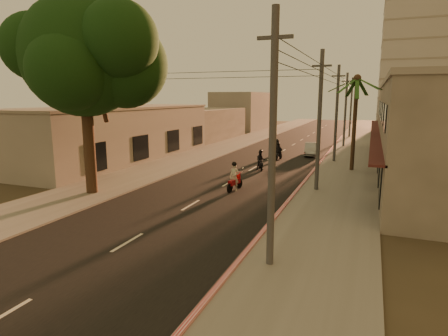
% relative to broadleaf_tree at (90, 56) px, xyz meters
% --- Properties ---
extents(ground, '(160.00, 160.00, 0.00)m').
position_rel_broadleaf_tree_xyz_m(ground, '(6.61, -2.14, -8.48)').
color(ground, '#383023').
rests_on(ground, ground).
extents(road, '(10.00, 140.00, 0.02)m').
position_rel_broadleaf_tree_xyz_m(road, '(6.61, 17.86, -8.47)').
color(road, black).
rests_on(road, ground).
extents(sidewalk_right, '(5.00, 140.00, 0.12)m').
position_rel_broadleaf_tree_xyz_m(sidewalk_right, '(14.11, 17.86, -8.42)').
color(sidewalk_right, slate).
rests_on(sidewalk_right, ground).
extents(sidewalk_left, '(5.00, 140.00, 0.12)m').
position_rel_broadleaf_tree_xyz_m(sidewalk_left, '(-0.89, 17.86, -8.42)').
color(sidewalk_left, slate).
rests_on(sidewalk_left, ground).
extents(curb_stripe, '(0.20, 60.00, 0.20)m').
position_rel_broadleaf_tree_xyz_m(curb_stripe, '(11.71, 12.86, -8.38)').
color(curb_stripe, red).
rests_on(curb_stripe, ground).
extents(shophouse_row, '(8.80, 34.20, 7.30)m').
position_rel_broadleaf_tree_xyz_m(shophouse_row, '(20.57, 15.86, -4.83)').
color(shophouse_row, gray).
rests_on(shophouse_row, ground).
extents(left_building, '(8.20, 24.20, 5.20)m').
position_rel_broadleaf_tree_xyz_m(left_building, '(-7.37, 11.86, -5.88)').
color(left_building, gray).
rests_on(left_building, ground).
extents(distant_tower, '(12.10, 12.10, 28.00)m').
position_rel_broadleaf_tree_xyz_m(distant_tower, '(22.61, 53.86, 5.52)').
color(distant_tower, '#B7B5B2').
rests_on(distant_tower, ground).
extents(broadleaf_tree, '(9.60, 8.70, 12.10)m').
position_rel_broadleaf_tree_xyz_m(broadleaf_tree, '(0.00, 0.00, 0.00)').
color(broadleaf_tree, black).
rests_on(broadleaf_tree, ground).
extents(palm_tree, '(5.00, 5.00, 8.20)m').
position_rel_broadleaf_tree_xyz_m(palm_tree, '(14.61, 13.86, -1.33)').
color(palm_tree, black).
rests_on(palm_tree, ground).
extents(utility_poles, '(1.20, 48.26, 9.00)m').
position_rel_broadleaf_tree_xyz_m(utility_poles, '(12.81, 17.86, -1.94)').
color(utility_poles, '#38383A').
rests_on(utility_poles, ground).
extents(filler_right, '(8.00, 14.00, 6.00)m').
position_rel_broadleaf_tree_xyz_m(filler_right, '(20.61, 42.86, -5.48)').
color(filler_right, gray).
rests_on(filler_right, ground).
extents(filler_left_near, '(8.00, 14.00, 4.40)m').
position_rel_broadleaf_tree_xyz_m(filler_left_near, '(-7.39, 31.86, -6.28)').
color(filler_left_near, gray).
rests_on(filler_left_near, ground).
extents(filler_left_far, '(8.00, 14.00, 7.00)m').
position_rel_broadleaf_tree_xyz_m(filler_left_far, '(-7.39, 49.86, -4.98)').
color(filler_left_far, gray).
rests_on(filler_left_far, ground).
extents(scooter_red, '(0.86, 2.00, 1.97)m').
position_rel_broadleaf_tree_xyz_m(scooter_red, '(7.77, 3.98, -7.61)').
color(scooter_red, black).
rests_on(scooter_red, ground).
extents(scooter_mid_a, '(1.27, 1.71, 1.78)m').
position_rel_broadleaf_tree_xyz_m(scooter_mid_a, '(7.40, 11.54, -7.66)').
color(scooter_mid_a, black).
rests_on(scooter_mid_a, ground).
extents(scooter_mid_b, '(1.07, 1.79, 1.76)m').
position_rel_broadleaf_tree_xyz_m(scooter_mid_b, '(7.60, 17.11, -7.68)').
color(scooter_mid_b, black).
rests_on(scooter_mid_b, ground).
extents(scooter_far_a, '(1.14, 1.76, 1.79)m').
position_rel_broadleaf_tree_xyz_m(scooter_far_a, '(6.82, 19.78, -7.66)').
color(scooter_far_a, black).
rests_on(scooter_far_a, ground).
extents(parked_car, '(2.42, 4.39, 1.33)m').
position_rel_broadleaf_tree_xyz_m(parked_car, '(10.19, 21.33, -7.81)').
color(parked_car, '#989B9F').
rests_on(parked_car, ground).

